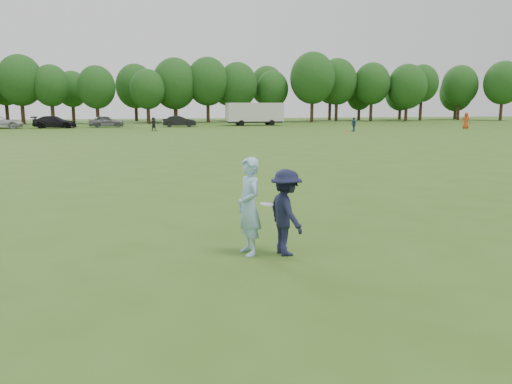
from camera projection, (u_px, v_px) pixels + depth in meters
The scene contains 14 objects.
ground at pixel (310, 255), 9.98m from camera, with size 200.00×200.00×0.00m, color #385317.
thrower at pixel (249, 206), 9.92m from camera, with size 0.71×0.47×1.96m, color #92C2E2.
defender at pixel (286, 212), 9.90m from camera, with size 1.12×0.64×1.73m, color #171A33.
player_far_b at pixel (354, 124), 55.51m from camera, with size 0.92×0.38×1.57m, color navy.
player_far_c at pixel (466, 121), 61.56m from camera, with size 0.98×0.64×2.00m, color #CA4317.
player_far_d at pixel (154, 124), 56.28m from camera, with size 1.45×0.46×1.56m, color #262626.
car_c at pixel (0, 122), 61.99m from camera, with size 2.54×5.50×1.53m, color silver.
car_d at pixel (55, 122), 63.20m from camera, with size 2.14×5.27×1.53m, color black.
car_e at pixel (106, 121), 65.63m from camera, with size 1.81×4.49×1.53m, color slate.
car_f at pixel (179, 121), 66.87m from camera, with size 1.55×4.46×1.47m, color black.
field_cone at pixel (345, 131), 53.30m from camera, with size 0.28×0.28×0.30m, color #ED430C.
disc_in_play at pixel (267, 204), 9.77m from camera, with size 0.29×0.30×0.06m.
cargo_trailer at pixel (255, 113), 71.27m from camera, with size 9.00×2.75×3.20m.
treeline at pixel (174, 84), 83.26m from camera, with size 130.35×18.39×11.74m.
Camera 1 is at (-3.25, -9.11, 2.98)m, focal length 35.00 mm.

